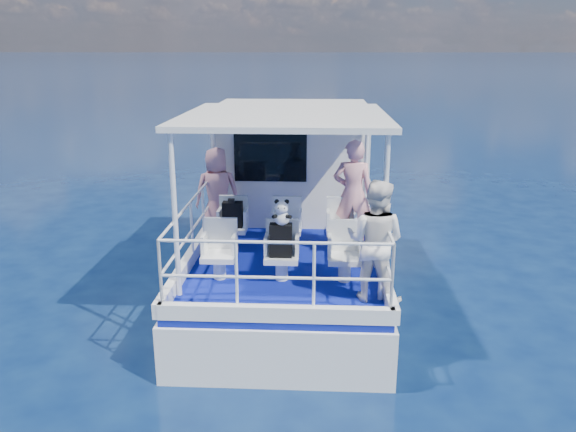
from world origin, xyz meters
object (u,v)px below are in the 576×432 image
(passenger_port_fwd, at_px, (217,192))
(backpack_center, at_px, (281,240))
(panda, at_px, (282,212))
(passenger_stbd_aft, at_px, (375,241))

(passenger_port_fwd, distance_m, backpack_center, 2.36)
(backpack_center, xyz_separation_m, panda, (0.02, -0.02, 0.42))
(passenger_stbd_aft, bearing_deg, backpack_center, -0.08)
(passenger_stbd_aft, height_order, panda, passenger_stbd_aft)
(passenger_port_fwd, distance_m, panda, 2.40)
(passenger_stbd_aft, xyz_separation_m, backpack_center, (-1.26, 0.53, -0.19))
(backpack_center, distance_m, panda, 0.42)
(passenger_port_fwd, xyz_separation_m, panda, (1.26, -2.03, 0.24))
(passenger_port_fwd, bearing_deg, passenger_stbd_aft, 123.70)
(passenger_port_fwd, xyz_separation_m, passenger_stbd_aft, (2.50, -2.54, 0.02))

